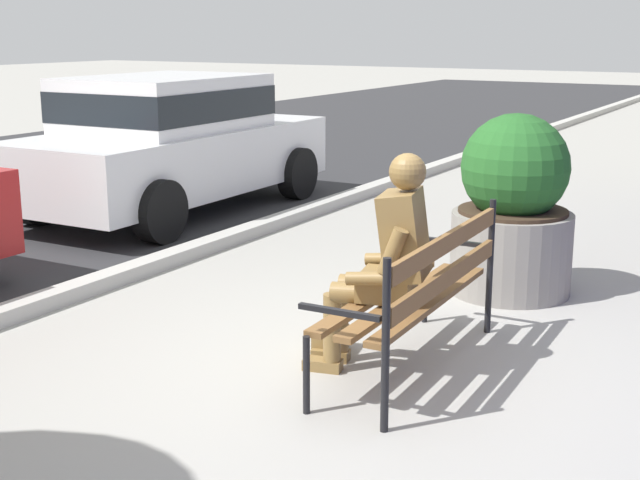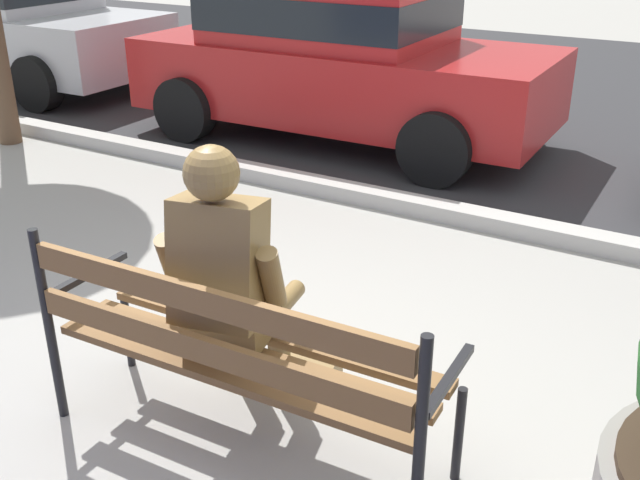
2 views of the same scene
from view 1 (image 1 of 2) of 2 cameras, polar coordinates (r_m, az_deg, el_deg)
The scene contains 6 objects.
ground_plane at distance 5.39m, azimuth 4.90°, elevation -9.07°, with size 80.00×80.00×0.00m, color #9E9B93.
curb_stone at distance 7.03m, azimuth -17.02°, elevation -3.64°, with size 60.00×0.20×0.12m, color #B2AFA8.
park_bench at distance 5.37m, azimuth 6.58°, elevation -3.04°, with size 1.82×0.59×0.95m.
bronze_statue_seated at distance 5.31m, azimuth 3.99°, elevation -1.76°, with size 0.60×0.86×1.37m.
concrete_planter at distance 7.08m, azimuth 12.47°, elevation 1.91°, with size 0.96×0.96×1.44m.
parked_car_white at distance 10.18m, azimuth -9.68°, elevation 6.48°, with size 4.13×1.98×1.56m.
Camera 1 is at (-4.50, -2.10, 2.08)m, focal length 49.06 mm.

